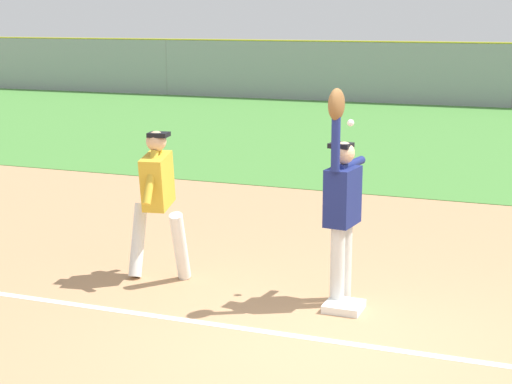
% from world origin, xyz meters
% --- Properties ---
extents(ground_plane, '(67.93, 67.93, 0.00)m').
position_xyz_m(ground_plane, '(0.00, 0.00, 0.00)').
color(ground_plane, tan).
extents(outfield_grass, '(51.26, 14.86, 0.01)m').
position_xyz_m(outfield_grass, '(0.00, 13.89, 0.01)').
color(outfield_grass, '#478438').
rests_on(outfield_grass, ground_plane).
extents(first_base, '(0.38, 0.38, 0.08)m').
position_xyz_m(first_base, '(-0.10, 0.91, 0.04)').
color(first_base, white).
rests_on(first_base, ground_plane).
extents(fielder, '(0.31, 0.90, 2.28)m').
position_xyz_m(fielder, '(-0.20, 1.11, 1.12)').
color(fielder, silver).
rests_on(fielder, ground_plane).
extents(runner, '(0.80, 0.84, 1.72)m').
position_xyz_m(runner, '(-2.36, 1.14, 1.00)').
color(runner, white).
rests_on(runner, ground_plane).
extents(baseball, '(0.07, 0.07, 0.07)m').
position_xyz_m(baseball, '(-0.23, 1.51, 1.87)').
color(baseball, white).
extents(parked_car_black, '(4.58, 2.50, 1.25)m').
position_xyz_m(parked_car_black, '(-12.15, 23.66, 0.67)').
color(parked_car_black, black).
rests_on(parked_car_black, ground_plane).
extents(parked_car_green, '(4.47, 2.25, 1.25)m').
position_xyz_m(parked_car_green, '(-6.27, 24.22, 0.67)').
color(parked_car_green, '#1E6B33').
rests_on(parked_car_green, ground_plane).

